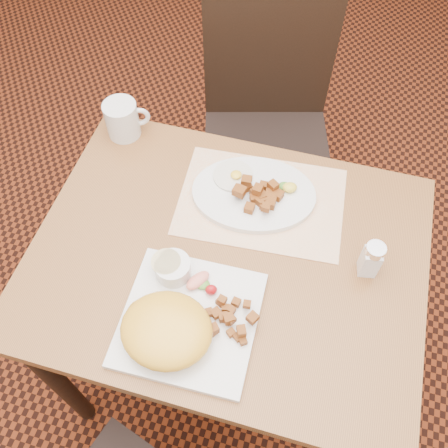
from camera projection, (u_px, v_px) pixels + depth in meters
ground at (226, 359)px, 1.77m from camera, size 8.00×8.00×0.00m
table at (227, 276)px, 1.24m from camera, size 0.90×0.70×0.75m
chair_far at (267, 118)px, 1.68m from camera, size 0.52×0.53×0.97m
placemat at (261, 201)px, 1.23m from camera, size 0.42×0.31×0.00m
plate_square at (190, 319)px, 1.05m from camera, size 0.29×0.29×0.02m
plate_oval at (254, 194)px, 1.23m from camera, size 0.34×0.27×0.02m
hollandaise_mound at (166, 330)px, 0.99m from camera, size 0.19×0.17×0.07m
ramekin at (172, 268)px, 1.08m from camera, size 0.09×0.08×0.04m
garnish_sq at (202, 283)px, 1.08m from camera, size 0.08×0.07×0.03m
fried_egg at (233, 176)px, 1.24m from camera, size 0.10×0.10×0.02m
garnish_ov at (288, 187)px, 1.22m from camera, size 0.05×0.04×0.02m
salt_shaker at (371, 259)px, 1.08m from camera, size 0.05×0.05×0.10m
coffee_mug at (123, 119)px, 1.31m from camera, size 0.11×0.09×0.10m
home_fries_sq at (227, 319)px, 1.03m from camera, size 0.12×0.10×0.04m
home_fries_ov at (259, 194)px, 1.20m from camera, size 0.12×0.10×0.04m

